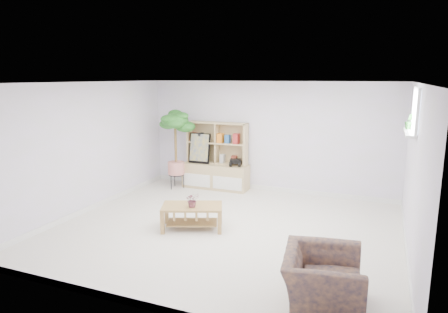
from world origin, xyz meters
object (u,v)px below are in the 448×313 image
at_px(coffee_table, 192,217).
at_px(floor_tree, 176,150).
at_px(storage_unit, 216,156).
at_px(armchair, 323,277).

bearing_deg(coffee_table, floor_tree, 102.95).
bearing_deg(storage_unit, floor_tree, -158.58).
bearing_deg(coffee_table, armchair, -54.85).
height_order(storage_unit, armchair, storage_unit).
bearing_deg(coffee_table, storage_unit, 82.55).
height_order(coffee_table, floor_tree, floor_tree).
distance_m(storage_unit, coffee_table, 2.55).
xyz_separation_m(storage_unit, armchair, (2.96, -3.96, -0.39)).
height_order(floor_tree, armchair, floor_tree).
distance_m(storage_unit, armchair, 4.96).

